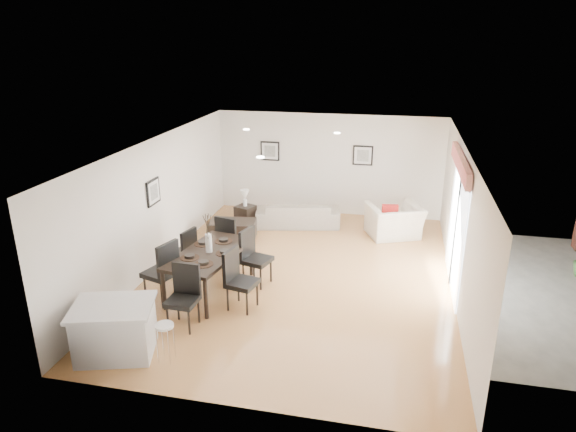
% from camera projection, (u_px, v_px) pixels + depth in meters
% --- Properties ---
extents(ground, '(8.00, 8.00, 0.00)m').
position_uv_depth(ground, '(299.00, 276.00, 10.46)').
color(ground, tan).
rests_on(ground, ground).
extents(wall_back, '(6.00, 0.04, 2.70)m').
position_uv_depth(wall_back, '(328.00, 165.00, 13.68)').
color(wall_back, white).
rests_on(wall_back, ground).
extents(wall_front, '(6.00, 0.04, 2.70)m').
position_uv_depth(wall_front, '(238.00, 318.00, 6.32)').
color(wall_front, white).
rests_on(wall_front, ground).
extents(wall_left, '(0.04, 8.00, 2.70)m').
position_uv_depth(wall_left, '(158.00, 203.00, 10.60)').
color(wall_left, white).
rests_on(wall_left, ground).
extents(wall_right, '(0.04, 8.00, 2.70)m').
position_uv_depth(wall_right, '(460.00, 225.00, 9.40)').
color(wall_right, white).
rests_on(wall_right, ground).
extents(ceiling, '(6.00, 8.00, 0.02)m').
position_uv_depth(ceiling, '(300.00, 145.00, 9.55)').
color(ceiling, white).
rests_on(ceiling, wall_back).
extents(sofa, '(2.23, 1.25, 0.62)m').
position_uv_depth(sofa, '(298.00, 214.00, 13.09)').
color(sofa, gray).
rests_on(sofa, ground).
extents(armchair, '(1.53, 1.45, 0.79)m').
position_uv_depth(armchair, '(394.00, 221.00, 12.35)').
color(armchair, white).
rests_on(armchair, ground).
extents(dining_table, '(1.27, 2.08, 0.82)m').
position_uv_depth(dining_table, '(209.00, 256.00, 9.60)').
color(dining_table, black).
rests_on(dining_table, ground).
extents(dining_chair_wnear, '(0.66, 0.66, 1.17)m').
position_uv_depth(dining_chair_wnear, '(164.00, 268.00, 9.28)').
color(dining_chair_wnear, black).
rests_on(dining_chair_wnear, ground).
extents(dining_chair_wfar, '(0.57, 0.57, 1.03)m').
position_uv_depth(dining_chair_wfar, '(185.00, 251.00, 10.22)').
color(dining_chair_wfar, black).
rests_on(dining_chair_wfar, ground).
extents(dining_chair_enear, '(0.59, 0.59, 1.10)m').
position_uv_depth(dining_chair_enear, '(237.00, 276.00, 9.07)').
color(dining_chair_enear, black).
rests_on(dining_chair_enear, ground).
extents(dining_chair_efar, '(0.62, 0.62, 1.12)m').
position_uv_depth(dining_chair_efar, '(253.00, 253.00, 9.97)').
color(dining_chair_efar, black).
rests_on(dining_chair_efar, ground).
extents(dining_chair_head, '(0.51, 0.51, 1.08)m').
position_uv_depth(dining_chair_head, '(184.00, 292.00, 8.53)').
color(dining_chair_head, black).
rests_on(dining_chair_head, ground).
extents(dining_chair_foot, '(0.60, 0.60, 1.10)m').
position_uv_depth(dining_chair_foot, '(229.00, 238.00, 10.76)').
color(dining_chair_foot, black).
rests_on(dining_chair_foot, ground).
extents(vase, '(0.91, 1.42, 0.75)m').
position_uv_depth(vase, '(208.00, 238.00, 9.47)').
color(vase, white).
rests_on(vase, dining_table).
extents(coffee_table, '(1.17, 0.81, 0.44)m').
position_uv_depth(coffee_table, '(233.00, 230.00, 12.29)').
color(coffee_table, black).
rests_on(coffee_table, ground).
extents(side_table, '(0.55, 0.55, 0.56)m').
position_uv_depth(side_table, '(245.00, 216.00, 12.99)').
color(side_table, black).
rests_on(side_table, ground).
extents(table_lamp, '(0.22, 0.22, 0.42)m').
position_uv_depth(table_lamp, '(245.00, 196.00, 12.80)').
color(table_lamp, white).
rests_on(table_lamp, side_table).
extents(cushion, '(0.39, 0.17, 0.38)m').
position_uv_depth(cushion, '(390.00, 212.00, 12.18)').
color(cushion, maroon).
rests_on(cushion, armchair).
extents(kitchen_island, '(1.40, 1.22, 0.83)m').
position_uv_depth(kitchen_island, '(115.00, 329.00, 7.79)').
color(kitchen_island, silver).
rests_on(kitchen_island, ground).
extents(bar_stool, '(0.28, 0.28, 0.61)m').
position_uv_depth(bar_stool, '(165.00, 330.00, 7.59)').
color(bar_stool, silver).
rests_on(bar_stool, ground).
extents(framed_print_back_left, '(0.52, 0.04, 0.52)m').
position_uv_depth(framed_print_back_left, '(270.00, 151.00, 13.87)').
color(framed_print_back_left, black).
rests_on(framed_print_back_left, wall_back).
extents(framed_print_back_right, '(0.52, 0.04, 0.52)m').
position_uv_depth(framed_print_back_right, '(363.00, 155.00, 13.37)').
color(framed_print_back_right, black).
rests_on(framed_print_back_right, wall_back).
extents(framed_print_left_wall, '(0.04, 0.52, 0.52)m').
position_uv_depth(framed_print_left_wall, '(153.00, 192.00, 10.31)').
color(framed_print_left_wall, black).
rests_on(framed_print_left_wall, wall_left).
extents(sliding_door, '(0.12, 2.70, 2.57)m').
position_uv_depth(sliding_door, '(458.00, 203.00, 9.58)').
color(sliding_door, white).
rests_on(sliding_door, wall_right).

